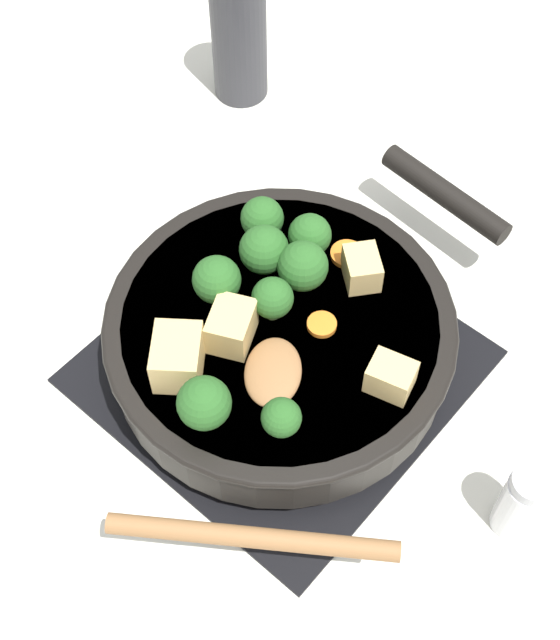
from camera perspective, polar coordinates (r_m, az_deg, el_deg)
The scene contains 20 objects.
ground_plane at distance 0.85m, azimuth -0.00°, elevation -3.05°, with size 2.40×2.40×0.00m, color silver.
front_burner_grate at distance 0.84m, azimuth -0.00°, elevation -2.63°, with size 0.31×0.31×0.03m.
skillet_pan at distance 0.80m, azimuth 0.10°, elevation -0.88°, with size 0.31×0.40×0.06m.
wooden_spoon at distance 0.71m, azimuth -1.14°, elevation -8.86°, with size 0.22×0.23×0.02m.
tofu_cube_center_large at distance 0.74m, azimuth -6.57°, elevation -2.38°, with size 0.05×0.04×0.04m, color #DBB770.
tofu_cube_near_handle at distance 0.76m, azimuth -3.13°, elevation -0.41°, with size 0.04×0.03×0.03m, color #DBB770.
tofu_cube_east_chunk at distance 0.80m, azimuth 5.26°, elevation 3.32°, with size 0.04×0.03×0.03m, color #DBB770.
tofu_cube_west_chunk at distance 0.74m, azimuth 7.10°, elevation -3.63°, with size 0.04×0.03×0.03m, color #DBB770.
broccoli_floret_near_spoon at distance 0.71m, azimuth -4.88°, elevation -5.34°, with size 0.04×0.04×0.05m.
broccoli_floret_center_top at distance 0.77m, azimuth -4.07°, elevation 2.57°, with size 0.04×0.04×0.05m.
broccoli_floret_east_rim at distance 0.82m, azimuth -1.15°, elevation 6.51°, with size 0.04×0.04×0.05m.
broccoli_floret_west_rim at distance 0.80m, azimuth 1.92°, elevation 5.43°, with size 0.04×0.04×0.05m.
broccoli_floret_north_edge at distance 0.70m, azimuth 0.09°, elevation -6.29°, with size 0.03×0.03×0.04m.
broccoli_floret_south_cluster at distance 0.79m, azimuth -1.03°, elevation 4.51°, with size 0.04×0.04×0.05m.
broccoli_floret_mid_floret at distance 0.76m, azimuth -0.34°, elevation 1.53°, with size 0.04×0.04×0.04m.
broccoli_floret_small_inner at distance 0.78m, azimuth 1.46°, elevation 3.46°, with size 0.05×0.05×0.05m.
carrot_slice_orange_thin at distance 0.82m, azimuth 4.27°, elevation 4.25°, with size 0.03×0.03×0.01m, color orange.
carrot_slice_near_center at distance 0.77m, azimuth 2.69°, elevation -0.29°, with size 0.03×0.03×0.01m, color orange.
pepper_mill at distance 1.04m, azimuth -2.67°, elevation 18.32°, with size 0.06×0.06×0.21m.
salt_shaker at distance 0.77m, azimuth 15.19°, elevation -11.20°, with size 0.04×0.04×0.09m.
Camera 1 is at (-0.28, 0.33, 0.73)m, focal length 50.00 mm.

